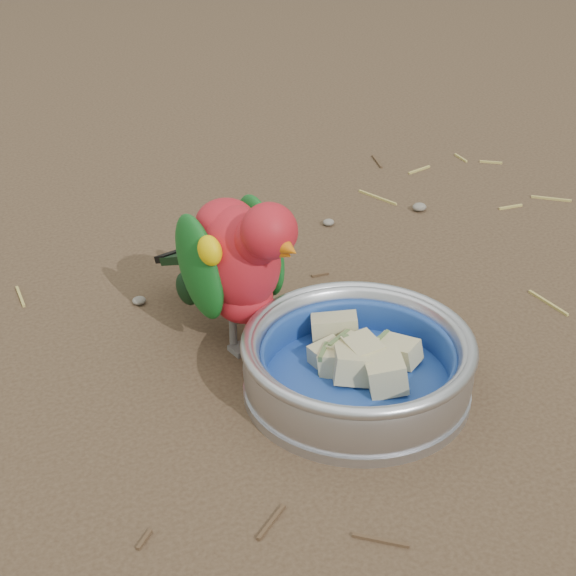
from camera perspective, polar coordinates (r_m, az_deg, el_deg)
name	(u,v)px	position (r m, az deg, el deg)	size (l,w,h in m)	color
ground	(344,361)	(0.90, 3.62, -4.75)	(60.00, 60.00, 0.00)	#473424
food_bowl	(357,385)	(0.85, 4.45, -6.28)	(0.22, 0.22, 0.02)	#B2B2BA
bowl_wall	(358,359)	(0.83, 4.53, -4.62)	(0.22, 0.22, 0.04)	#B2B2BA
fruit_wedges	(357,365)	(0.84, 4.51, -5.02)	(0.13, 0.13, 0.03)	tan
lory_parrot	(239,271)	(0.88, -3.21, 1.10)	(0.10, 0.21, 0.17)	#AC1620
ground_debris	(271,331)	(0.94, -1.12, -2.79)	(0.90, 0.80, 0.01)	#AD9A4B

